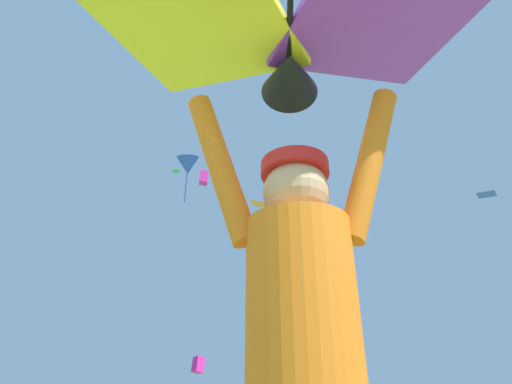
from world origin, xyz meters
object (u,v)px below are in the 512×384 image
object	(u,v)px
distant_kite_magenta_low_right	(198,365)
distant_kite_blue_low_left	(486,194)
held_stunt_kite	(289,38)
distant_kite_orange_overhead_distant	(181,56)
distant_kite_green_far_center	(176,171)
distant_kite_blue_high_right	(188,166)
distant_kite_magenta_mid_left	(204,178)
kite_flyer_person	(305,368)
distant_kite_orange_mid_right	(259,203)
distant_kite_yellow_high_left	(359,227)

from	to	relation	value
distant_kite_magenta_low_right	distant_kite_blue_low_left	xyz separation A→B (m)	(12.18, -21.10, 4.10)
held_stunt_kite	distant_kite_orange_overhead_distant	bearing A→B (deg)	101.28
distant_kite_magenta_low_right	distant_kite_orange_overhead_distant	bearing A→B (deg)	-94.68
distant_kite_orange_overhead_distant	distant_kite_magenta_low_right	world-z (taller)	distant_kite_orange_overhead_distant
distant_kite_green_far_center	distant_kite_magenta_low_right	size ratio (longest dim) A/B	0.53
distant_kite_orange_overhead_distant	distant_kite_blue_high_right	size ratio (longest dim) A/B	0.33
distant_kite_magenta_mid_left	distant_kite_magenta_low_right	xyz separation A→B (m)	(0.25, 3.70, -14.46)
distant_kite_blue_low_left	distant_kite_magenta_low_right	bearing A→B (deg)	119.99
kite_flyer_person	distant_kite_magenta_mid_left	xyz separation A→B (m)	(-2.70, 30.18, 18.04)
distant_kite_blue_low_left	distant_kite_orange_mid_right	xyz separation A→B (m)	(-8.75, 2.75, 0.69)
distant_kite_yellow_high_left	distant_kite_magenta_mid_left	bearing A→B (deg)	124.08
distant_kite_magenta_mid_left	distant_kite_yellow_high_left	bearing A→B (deg)	-55.92
distant_kite_yellow_high_left	kite_flyer_person	bearing A→B (deg)	-109.02
kite_flyer_person	distant_kite_blue_high_right	distance (m)	23.72
distant_kite_green_far_center	distant_kite_magenta_mid_left	world-z (taller)	distant_kite_magenta_mid_left
kite_flyer_person	distant_kite_blue_low_left	xyz separation A→B (m)	(9.73, 12.78, 7.68)
held_stunt_kite	distant_kite_orange_mid_right	size ratio (longest dim) A/B	1.86
held_stunt_kite	distant_kite_yellow_high_left	bearing A→B (deg)	71.02
distant_kite_blue_high_right	distant_kite_yellow_high_left	xyz separation A→B (m)	(8.83, -2.41, -4.65)
distant_kite_blue_high_right	distant_kite_yellow_high_left	world-z (taller)	distant_kite_blue_high_right
distant_kite_orange_mid_right	distant_kite_magenta_mid_left	bearing A→B (deg)	104.11
kite_flyer_person	distant_kite_orange_overhead_distant	bearing A→B (deg)	101.34
distant_kite_orange_overhead_distant	distant_kite_orange_mid_right	xyz separation A→B (m)	(4.69, -2.98, -11.75)
distant_kite_magenta_low_right	distant_kite_orange_mid_right	size ratio (longest dim) A/B	1.38
distant_kite_orange_overhead_distant	distant_kite_magenta_low_right	bearing A→B (deg)	85.32
distant_kite_orange_overhead_distant	distant_kite_orange_mid_right	size ratio (longest dim) A/B	1.13
distant_kite_magenta_mid_left	distant_kite_blue_high_right	world-z (taller)	distant_kite_magenta_mid_left
distant_kite_magenta_mid_left	distant_kite_magenta_low_right	size ratio (longest dim) A/B	0.92
held_stunt_kite	distant_kite_blue_high_right	size ratio (longest dim) A/B	0.55
held_stunt_kite	distant_kite_orange_overhead_distant	xyz separation A→B (m)	(-3.70, 18.58, 18.88)
kite_flyer_person	distant_kite_green_far_center	world-z (taller)	distant_kite_green_far_center
distant_kite_green_far_center	distant_kite_orange_overhead_distant	bearing A→B (deg)	-83.67
held_stunt_kite	distant_kite_magenta_mid_left	bearing A→B (deg)	95.09
distant_kite_magenta_mid_left	distant_kite_blue_low_left	size ratio (longest dim) A/B	1.63
distant_kite_magenta_mid_left	distant_kite_orange_mid_right	xyz separation A→B (m)	(3.68, -14.65, -9.68)
distant_kite_blue_high_right	held_stunt_kite	bearing A→B (deg)	-81.85
held_stunt_kite	distant_kite_green_far_center	distance (m)	32.74
distant_kite_green_far_center	distant_kite_blue_low_left	distance (m)	23.16
distant_kite_green_far_center	distant_kite_yellow_high_left	world-z (taller)	distant_kite_green_far_center
distant_kite_green_far_center	distant_kite_magenta_low_right	bearing A→B (deg)	68.46
distant_kite_magenta_mid_left	distant_kite_yellow_high_left	size ratio (longest dim) A/B	1.58
held_stunt_kite	distant_kite_blue_low_left	distance (m)	17.36
held_stunt_kite	distant_kite_magenta_low_right	world-z (taller)	distant_kite_magenta_low_right
distant_kite_magenta_low_right	distant_kite_blue_high_right	distance (m)	16.88
kite_flyer_person	distant_kite_orange_mid_right	world-z (taller)	distant_kite_orange_mid_right
distant_kite_blue_low_left	distant_kite_yellow_high_left	bearing A→B (deg)	129.37
kite_flyer_person	distant_kite_magenta_mid_left	size ratio (longest dim) A/B	1.65
distant_kite_orange_overhead_distant	distant_kite_orange_mid_right	bearing A→B (deg)	-32.39
distant_kite_magenta_low_right	distant_kite_blue_high_right	world-z (taller)	distant_kite_blue_high_right
distant_kite_magenta_mid_left	distant_kite_blue_high_right	xyz separation A→B (m)	(-0.15, -10.43, -5.24)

